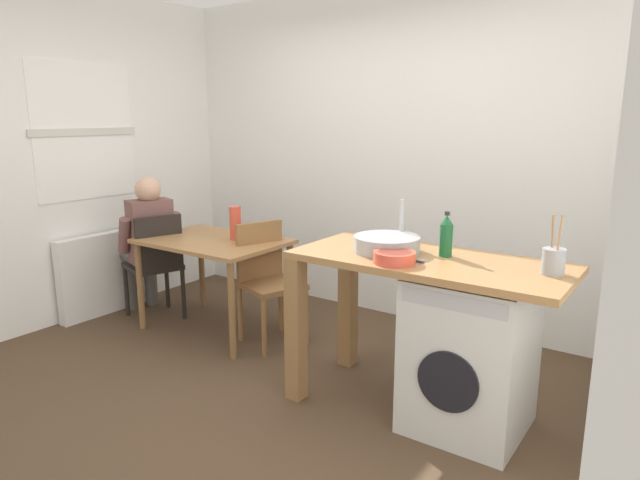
# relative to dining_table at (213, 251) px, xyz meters

# --- Properties ---
(ground_plane) EXTENTS (5.46, 5.46, 0.00)m
(ground_plane) POSITION_rel_dining_table_xyz_m (0.95, -0.58, -0.64)
(ground_plane) COLOR #4C3826
(wall_back) EXTENTS (4.60, 0.10, 2.70)m
(wall_back) POSITION_rel_dining_table_xyz_m (0.95, 1.17, 0.71)
(wall_back) COLOR white
(wall_back) RESTS_ON ground_plane
(wall_window_side) EXTENTS (0.12, 3.80, 2.70)m
(wall_window_side) POSITION_rel_dining_table_xyz_m (-1.20, -0.58, 0.71)
(wall_window_side) COLOR white
(wall_window_side) RESTS_ON ground_plane
(radiator) EXTENTS (0.10, 0.80, 0.70)m
(radiator) POSITION_rel_dining_table_xyz_m (-1.07, -0.28, -0.29)
(radiator) COLOR white
(radiator) RESTS_ON ground_plane
(dining_table) EXTENTS (1.10, 0.76, 0.74)m
(dining_table) POSITION_rel_dining_table_xyz_m (0.00, 0.00, 0.00)
(dining_table) COLOR #9E7042
(dining_table) RESTS_ON ground_plane
(chair_person_seat) EXTENTS (0.51, 0.51, 0.90)m
(chair_person_seat) POSITION_rel_dining_table_xyz_m (-0.55, -0.12, -0.14)
(chair_person_seat) COLOR black
(chair_person_seat) RESTS_ON ground_plane
(chair_opposite) EXTENTS (0.51, 0.51, 0.90)m
(chair_opposite) POSITION_rel_dining_table_xyz_m (0.48, 0.07, -0.14)
(chair_opposite) COLOR olive
(chair_opposite) RESTS_ON ground_plane
(seated_person) EXTENTS (0.56, 0.54, 1.20)m
(seated_person) POSITION_rel_dining_table_xyz_m (-0.70, -0.07, 0.03)
(seated_person) COLOR #595651
(seated_person) RESTS_ON ground_plane
(kitchen_counter) EXTENTS (1.50, 0.68, 0.92)m
(kitchen_counter) POSITION_rel_dining_table_xyz_m (1.70, -0.23, 0.12)
(kitchen_counter) COLOR #9E7042
(kitchen_counter) RESTS_ON ground_plane
(washing_machine) EXTENTS (0.60, 0.61, 0.86)m
(washing_machine) POSITION_rel_dining_table_xyz_m (2.17, -0.24, -0.21)
(washing_machine) COLOR silver
(washing_machine) RESTS_ON ground_plane
(sink_basin) EXTENTS (0.38, 0.38, 0.09)m
(sink_basin) POSITION_rel_dining_table_xyz_m (1.65, -0.23, 0.32)
(sink_basin) COLOR #9EA0A5
(sink_basin) RESTS_ON kitchen_counter
(tap) EXTENTS (0.02, 0.02, 0.28)m
(tap) POSITION_rel_dining_table_xyz_m (1.65, -0.05, 0.42)
(tap) COLOR #B2B2B7
(tap) RESTS_ON kitchen_counter
(bottle_tall_green) EXTENTS (0.07, 0.07, 0.25)m
(bottle_tall_green) POSITION_rel_dining_table_xyz_m (1.96, -0.14, 0.39)
(bottle_tall_green) COLOR #19592D
(bottle_tall_green) RESTS_ON kitchen_counter
(mixing_bowl) EXTENTS (0.22, 0.22, 0.06)m
(mixing_bowl) POSITION_rel_dining_table_xyz_m (1.80, -0.43, 0.31)
(mixing_bowl) COLOR #D84C38
(mixing_bowl) RESTS_ON kitchen_counter
(utensil_crock) EXTENTS (0.11, 0.11, 0.30)m
(utensil_crock) POSITION_rel_dining_table_xyz_m (2.54, -0.18, 0.35)
(utensil_crock) COLOR gray
(utensil_crock) RESTS_ON kitchen_counter
(vase) EXTENTS (0.09, 0.09, 0.26)m
(vase) POSITION_rel_dining_table_xyz_m (0.15, 0.10, 0.23)
(vase) COLOR #D84C38
(vase) RESTS_ON dining_table
(scissors) EXTENTS (0.15, 0.06, 0.01)m
(scissors) POSITION_rel_dining_table_xyz_m (1.86, -0.33, 0.28)
(scissors) COLOR #B2B2B7
(scissors) RESTS_ON kitchen_counter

